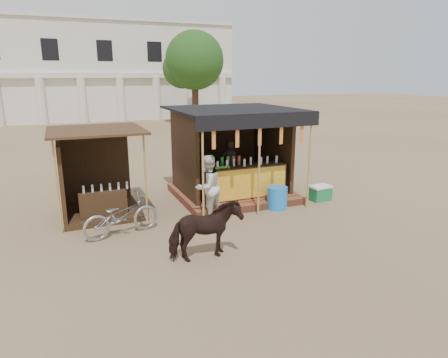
% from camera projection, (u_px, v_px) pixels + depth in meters
% --- Properties ---
extents(ground, '(120.00, 120.00, 0.00)m').
position_uv_depth(ground, '(250.00, 241.00, 9.31)').
color(ground, '#846B4C').
rests_on(ground, ground).
extents(main_stall, '(3.60, 3.61, 2.78)m').
position_uv_depth(main_stall, '(232.00, 165.00, 12.42)').
color(main_stall, brown).
rests_on(main_stall, ground).
extents(secondary_stall, '(2.40, 2.40, 2.38)m').
position_uv_depth(secondary_stall, '(93.00, 185.00, 10.82)').
color(secondary_stall, '#372714').
rests_on(secondary_stall, ground).
extents(cow, '(1.52, 0.75, 1.25)m').
position_uv_depth(cow, '(205.00, 231.00, 8.22)').
color(cow, black).
rests_on(cow, ground).
extents(motorbike, '(1.96, 1.06, 0.98)m').
position_uv_depth(motorbike, '(121.00, 216.00, 9.52)').
color(motorbike, '#94939B').
rests_on(motorbike, ground).
extents(bystander, '(1.04, 0.97, 1.72)m').
position_uv_depth(bystander, '(208.00, 187.00, 10.61)').
color(bystander, silver).
rests_on(bystander, ground).
extents(blue_barrel, '(0.74, 0.74, 0.65)m').
position_uv_depth(blue_barrel, '(277.00, 198.00, 11.46)').
color(blue_barrel, blue).
rests_on(blue_barrel, ground).
extents(red_crate, '(0.51, 0.50, 0.31)m').
position_uv_depth(red_crate, '(275.00, 201.00, 11.72)').
color(red_crate, maroon).
rests_on(red_crate, ground).
extents(cooler, '(0.68, 0.50, 0.46)m').
position_uv_depth(cooler, '(320.00, 193.00, 12.27)').
color(cooler, '#1A7740').
rests_on(cooler, ground).
extents(background_building, '(26.00, 7.45, 8.18)m').
position_uv_depth(background_building, '(78.00, 72.00, 34.35)').
color(background_building, silver).
rests_on(background_building, ground).
extents(tree, '(4.50, 4.40, 7.00)m').
position_uv_depth(tree, '(192.00, 63.00, 30.08)').
color(tree, '#382314').
rests_on(tree, ground).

